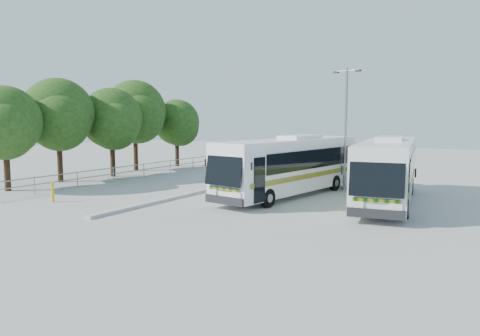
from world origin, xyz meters
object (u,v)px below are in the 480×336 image
Objects in this scene: tree_far_d at (136,111)px; tree_far_a at (5,122)px; coach_main at (290,165)px; bollard at (53,192)px; lamppost at (346,123)px; tree_far_c at (112,118)px; coach_adjacent at (388,169)px; tree_far_b at (59,114)px; tree_far_e at (177,122)px.

tree_far_a is at bearing -85.70° from tree_far_d.
tree_far_d is 0.63× the size of coach_main.
lamppost is at bearing 44.56° from bollard.
tree_far_c is 16.88m from lamppost.
lamppost is 16.72m from bollard.
coach_adjacent is at bearing -11.34° from tree_far_d.
tree_far_b is at bearing -179.85° from coach_adjacent.
tree_far_e is 0.82× the size of lamppost.
tree_far_c is at bearing 169.41° from coach_adjacent.
tree_far_d is 1.01× the size of lamppost.
tree_far_b is at bearing -161.22° from coach_main.
tree_far_c is 3.93m from tree_far_d.
lamppost reaches higher than tree_far_a.
tree_far_b reaches higher than coach_adjacent.
tree_far_d is at bearing 171.84° from coach_main.
coach_adjacent is at bearing 30.18° from bollard.
tree_far_d is at bearing -98.63° from tree_far_e.
tree_far_b is 16.14m from coach_main.
tree_far_e is 18.52m from bollard.
tree_far_c is 6.25× the size of bollard.
bollard is (-9.68, -8.07, -1.21)m from coach_main.
lamppost is (-3.17, 2.86, 2.25)m from coach_adjacent.
tree_far_e reaches higher than coach_adjacent.
tree_far_d is (-0.89, 11.80, 0.74)m from tree_far_a.
lamppost is at bearing 7.94° from tree_far_c.
coach_adjacent is at bearing -23.17° from tree_far_e.
lamppost is (1.98, 3.40, 2.26)m from coach_main.
coach_main is at bearing -4.17° from tree_far_c.
tree_far_c reaches higher than tree_far_a.
coach_main is (15.04, 7.03, -2.34)m from tree_far_a.
tree_far_b is 21.24m from coach_adjacent.
tree_far_c is 1.10× the size of tree_far_e.
tree_far_a is 21.69m from coach_adjacent.
lamppost reaches higher than tree_far_b.
coach_adjacent is (20.78, 3.37, -2.83)m from tree_far_b.
lamppost is at bearing -4.37° from tree_far_d.
tree_far_d reaches higher than lamppost.
tree_far_b reaches higher than coach_main.
tree_far_e is 18.19m from lamppost.
coach_adjacent is at bearing -29.74° from lamppost.
tree_far_e is at bearing 107.79° from bollard.
coach_main is 11.16× the size of bollard.
bollard is (5.36, -1.04, -3.55)m from tree_far_a.
tree_far_e is at bearing 88.17° from tree_far_b.
tree_far_a is at bearing 168.98° from bollard.
bollard is at bearing -158.90° from coach_adjacent.
tree_far_b is at bearing 98.01° from tree_far_a.
tree_far_d is 17.97m from lamppost.
tree_far_a is at bearing -168.50° from coach_adjacent.
tree_far_a is 1.05× the size of tree_far_e.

